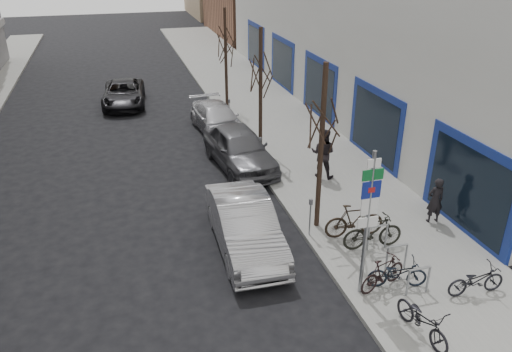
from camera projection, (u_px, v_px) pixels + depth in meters
ground at (274, 312)px, 12.76m from camera, size 120.00×120.00×0.00m
sidewalk_east at (301, 149)px, 22.53m from camera, size 5.00×70.00×0.15m
commercial_building at (470, 9)px, 28.74m from camera, size 20.00×32.00×10.00m
highway_sign_pole at (368, 216)px, 12.29m from camera, size 0.55×0.10×4.20m
bike_rack at (397, 255)px, 13.94m from camera, size 0.66×2.26×0.83m
tree_near at (323, 109)px, 14.68m from camera, size 1.80×1.80×5.50m
tree_mid at (261, 62)px, 20.32m from camera, size 1.80×1.80×5.50m
tree_far at (225, 35)px, 25.96m from camera, size 1.80×1.80×5.50m
meter_front at (310, 214)px, 15.50m from camera, size 0.10×0.08×1.27m
meter_mid at (260, 149)px, 20.28m from camera, size 0.10×0.08×1.27m
meter_back at (229, 109)px, 25.05m from camera, size 0.10×0.08×1.27m
bike_near_left at (423, 317)px, 11.59m from camera, size 0.77×1.80×1.06m
bike_near_right at (383, 273)px, 13.22m from camera, size 1.67×0.95×0.97m
bike_mid_curb at (398, 271)px, 13.28m from camera, size 1.68×0.89×0.98m
bike_mid_inner at (373, 231)px, 14.92m from camera, size 1.93×0.70×1.15m
bike_far_curb at (477, 278)px, 13.00m from camera, size 1.64×0.57×0.99m
bike_far_inner at (354, 220)px, 15.51m from camera, size 1.97×0.76×1.17m
parked_car_front at (245, 225)px, 15.11m from camera, size 1.79×4.85×1.59m
parked_car_mid at (239, 148)px, 20.56m from camera, size 2.52×5.16×1.70m
parked_car_back at (217, 119)px, 24.42m from camera, size 2.32×4.84×1.36m
lane_car at (124, 93)px, 28.45m from camera, size 2.67×5.07×1.36m
pedestrian_near at (435, 200)px, 16.25m from camera, size 0.60×0.42×1.58m
pedestrian_far at (323, 153)px, 19.30m from camera, size 0.89×0.84×2.00m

